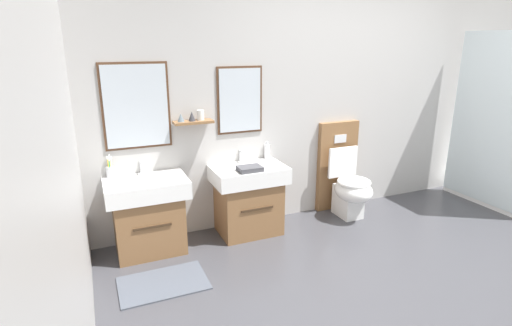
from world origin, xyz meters
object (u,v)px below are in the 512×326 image
Objects in this scene: toothbrush_cup at (110,171)px; soap_dispenser at (267,151)px; vanity_sink_left at (148,213)px; shower_tray at (500,168)px; folded_hand_towel at (250,169)px; vanity_sink_right at (248,197)px; toilet at (345,181)px.

toothbrush_cup is 1.13× the size of soap_dispenser.
vanity_sink_left is at bearing -31.73° from toothbrush_cup.
vanity_sink_left is at bearing 174.25° from shower_tray.
folded_hand_towel is (0.93, -0.15, 0.34)m from vanity_sink_left.
toothbrush_cup is 1.52m from soap_dispenser.
vanity_sink_right is (0.97, 0.00, 0.00)m from vanity_sink_left.
vanity_sink_left is at bearing -179.83° from toilet.
vanity_sink_left is 1.00m from folded_hand_towel.
vanity_sink_right is 0.37m from folded_hand_towel.
toilet reaches higher than toothbrush_cup.
soap_dispenser is at bearing 168.77° from toilet.
vanity_sink_left is 2.11m from toilet.
vanity_sink_left is at bearing 171.03° from folded_hand_towel.
folded_hand_towel reaches higher than vanity_sink_left.
toilet is 0.96m from soap_dispenser.
toothbrush_cup reaches higher than vanity_sink_right.
soap_dispenser is (1.25, 0.18, 0.40)m from vanity_sink_left.
toilet reaches higher than folded_hand_towel.
shower_tray is (3.04, -0.40, 0.04)m from vanity_sink_right.
shower_tray is at bearing -7.55° from vanity_sink_right.
soap_dispenser is at bearing 0.36° from toothbrush_cup.
vanity_sink_right is at bearing -7.73° from toothbrush_cup.
shower_tray reaches higher than folded_hand_towel.
folded_hand_towel is at bearing -134.83° from soap_dispenser.
soap_dispenser is 0.82× the size of folded_hand_towel.
vanity_sink_right is 3.45× the size of toothbrush_cup.
soap_dispenser is at bearing 32.21° from vanity_sink_right.
soap_dispenser is at bearing 45.17° from folded_hand_towel.
soap_dispenser reaches higher than vanity_sink_right.
toilet is 4.92× the size of toothbrush_cup.
vanity_sink_left is 0.70× the size of toilet.
shower_tray is (4.01, -0.40, 0.04)m from vanity_sink_left.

